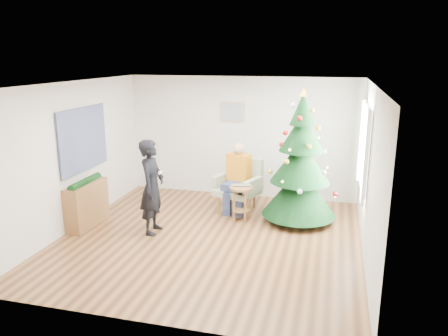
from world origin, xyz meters
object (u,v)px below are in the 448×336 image
(standing_man, at_px, (152,187))
(console, at_px, (87,204))
(christmas_tree, at_px, (300,163))
(armchair, at_px, (239,191))
(stool, at_px, (241,203))

(standing_man, relative_size, console, 1.66)
(christmas_tree, height_order, armchair, christmas_tree)
(stool, bearing_deg, christmas_tree, 11.50)
(christmas_tree, distance_m, standing_man, 2.71)
(console, bearing_deg, christmas_tree, 19.23)
(stool, relative_size, console, 0.65)
(armchair, distance_m, standing_man, 1.97)
(stool, distance_m, console, 2.83)
(stool, bearing_deg, console, -160.04)
(stool, bearing_deg, armchair, 107.14)
(armchair, bearing_deg, standing_man, -109.76)
(stool, xyz_separation_m, standing_man, (-1.37, -0.95, 0.50))
(stool, xyz_separation_m, armchair, (-0.17, 0.54, 0.06))
(christmas_tree, height_order, stool, christmas_tree)
(armchair, bearing_deg, christmas_tree, 4.39)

